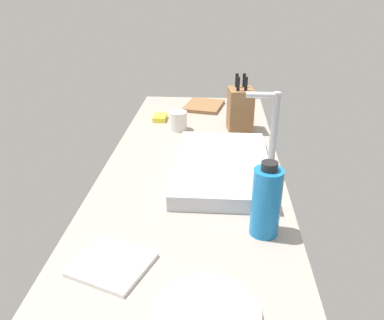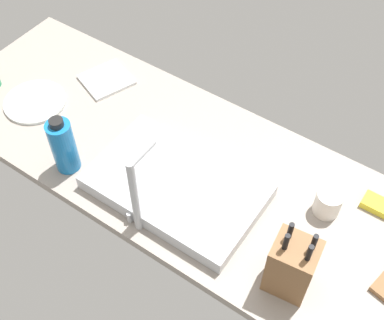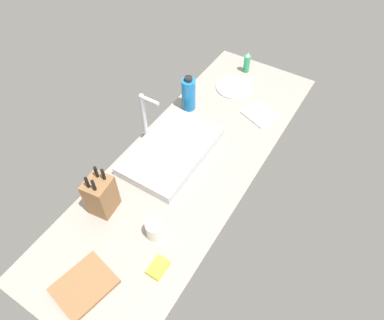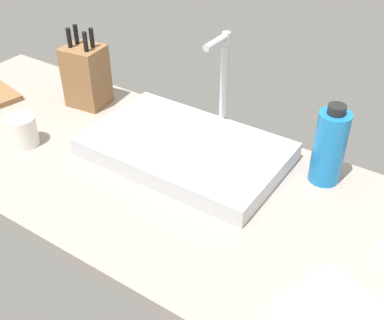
# 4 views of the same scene
# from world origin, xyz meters

# --- Properties ---
(countertop_slab) EXTENTS (1.93, 0.65, 0.04)m
(countertop_slab) POSITION_xyz_m (0.00, 0.00, 0.02)
(countertop_slab) COLOR gray
(countertop_slab) RESTS_ON ground
(sink_basin) EXTENTS (0.53, 0.33, 0.05)m
(sink_basin) POSITION_xyz_m (-0.02, 0.11, 0.06)
(sink_basin) COLOR #B7BABF
(sink_basin) RESTS_ON countertop_slab
(faucet) EXTENTS (0.06, 0.11, 0.31)m
(faucet) POSITION_xyz_m (-0.00, 0.27, 0.21)
(faucet) COLOR #B7BABF
(faucet) RESTS_ON countertop_slab
(knife_block) EXTENTS (0.13, 0.12, 0.25)m
(knife_block) POSITION_xyz_m (-0.46, 0.19, 0.13)
(knife_block) COLOR brown
(knife_block) RESTS_ON countertop_slab
(water_bottle) EXTENTS (0.08, 0.08, 0.22)m
(water_bottle) POSITION_xyz_m (0.33, 0.22, 0.14)
(water_bottle) COLOR #1970B7
(water_bottle) RESTS_ON countertop_slab
(dish_towel) EXTENTS (0.21, 0.22, 0.01)m
(dish_towel) POSITION_xyz_m (0.50, -0.16, 0.04)
(dish_towel) COLOR white
(dish_towel) RESTS_ON countertop_slab
(coffee_mug) EXTENTS (0.08, 0.08, 0.09)m
(coffee_mug) POSITION_xyz_m (-0.44, -0.09, 0.08)
(coffee_mug) COLOR silver
(coffee_mug) RESTS_ON countertop_slab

